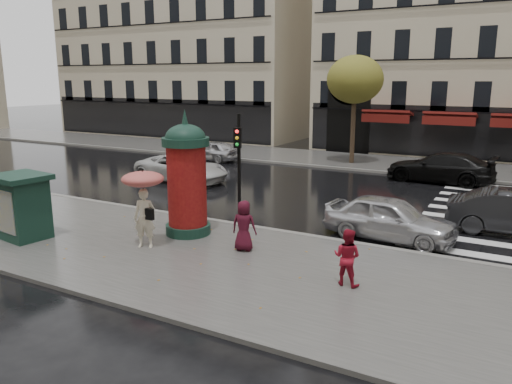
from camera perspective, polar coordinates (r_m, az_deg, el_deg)
The scene contains 18 objects.
ground at distance 15.07m, azimuth -3.77°, elevation -7.58°, with size 160.00×160.00×0.00m, color black.
near_sidewalk at distance 14.66m, azimuth -4.84°, elevation -7.94°, with size 90.00×7.00×0.12m, color #474744.
far_sidewalk at distance 32.22m, azimuth 14.79°, elevation 3.14°, with size 90.00×6.00×0.12m, color #474744.
near_kerb at distance 17.50m, azimuth 1.54°, elevation -4.37°, with size 90.00×0.25×0.14m, color slate.
far_kerb at distance 29.35m, azimuth 13.32°, elevation 2.33°, with size 90.00×0.25×0.14m, color slate.
zebra_crossing at distance 22.15m, azimuth 23.74°, elevation -1.97°, with size 3.60×11.75×0.01m, color silver.
bldg_far_left at distance 51.67m, azimuth -6.75°, elevation 19.49°, with size 24.00×14.00×22.90m.
tree_far_left at distance 31.38m, azimuth 11.24°, elevation 12.45°, with size 3.40×3.40×6.64m.
woman_umbrella at distance 15.59m, azimuth -12.72°, elevation -0.46°, with size 1.28×1.28×2.47m.
woman_red at distance 12.87m, azimuth 10.36°, elevation -7.32°, with size 0.72×0.56×1.48m, color maroon.
man_burgundy at distance 15.14m, azimuth -1.39°, elevation -3.86°, with size 0.76×0.50×1.56m, color #430D1C.
morris_column at distance 16.65m, azimuth -7.94°, elevation 1.88°, with size 1.55×1.55×4.17m.
traffic_light at distance 17.22m, azimuth -2.01°, elevation 3.73°, with size 0.29×0.39×3.97m.
newsstand at distance 17.93m, azimuth -25.17°, elevation -1.41°, with size 1.94×1.70×2.12m.
car_silver at distance 17.11m, azimuth 15.02°, elevation -2.91°, with size 1.74×4.32×1.47m, color silver.
car_white at distance 26.23m, azimuth -8.47°, elevation 2.73°, with size 2.35×5.10×1.42m, color silver.
car_black at distance 27.42m, azimuth 20.29°, elevation 2.65°, with size 2.18×5.35×1.55m, color black.
car_far_silver at distance 32.75m, azimuth -5.13°, elevation 4.74°, with size 1.57×3.89×1.33m, color silver.
Camera 1 is at (7.68, -11.85, 5.25)m, focal length 35.00 mm.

